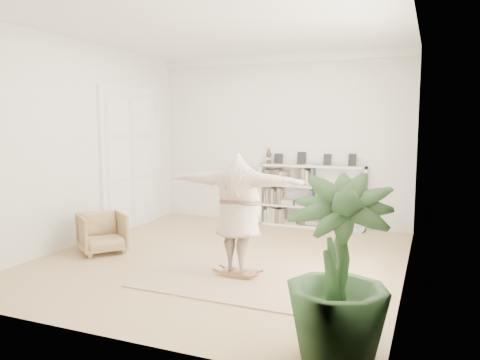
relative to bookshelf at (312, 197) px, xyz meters
The scene contains 9 objects.
floor 2.98m from the bookshelf, 104.79° to the right, with size 6.00×6.00×0.00m, color tan.
room_shell 2.97m from the bookshelf, behind, with size 6.00×6.00×6.00m.
doors 3.84m from the bookshelf, 156.24° to the right, with size 0.09×1.78×2.92m.
bookshelf is the anchor object (origin of this frame).
armchair 4.29m from the bookshelf, 130.17° to the right, with size 0.71×0.73×0.66m, color tan.
rug 3.63m from the bookshelf, 92.55° to the right, with size 2.50×2.00×0.02m, color tan.
rocker_board 3.62m from the bookshelf, 92.55° to the right, with size 0.48×0.29×0.10m.
person 3.59m from the bookshelf, 92.55° to the right, with size 2.05×0.56×1.66m, color #BFA48F.
houseplant 5.59m from the bookshelf, 73.83° to the right, with size 0.95×0.95×1.69m, color #30542A.
Camera 1 is at (3.05, -6.64, 2.14)m, focal length 35.00 mm.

